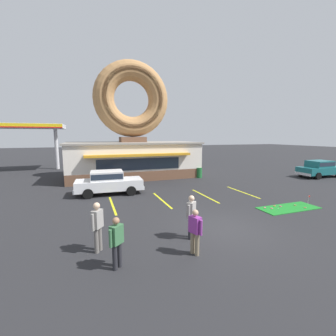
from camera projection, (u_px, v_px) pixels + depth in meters
name	position (u px, v px, depth m)	size (l,w,h in m)	color
ground_plane	(225.00, 228.00, 9.68)	(160.00, 160.00, 0.00)	#232326
donut_shop_building	(133.00, 138.00, 21.72)	(12.30, 6.75, 10.96)	brown
putting_mat	(288.00, 208.00, 12.37)	(3.43, 1.33, 0.03)	#197523
mini_donut_near_left	(272.00, 208.00, 12.20)	(0.13, 0.13, 0.04)	#D8667F
mini_donut_near_right	(305.00, 208.00, 12.32)	(0.13, 0.13, 0.04)	#A5724C
mini_donut_mid_left	(295.00, 205.00, 12.77)	(0.13, 0.13, 0.04)	#A5724C
mini_donut_mid_centre	(281.00, 206.00, 12.56)	(0.13, 0.13, 0.04)	#D8667F
mini_donut_mid_right	(274.00, 206.00, 12.64)	(0.13, 0.13, 0.04)	#D17F47
mini_donut_far_left	(265.00, 208.00, 12.31)	(0.13, 0.13, 0.04)	#D8667F
golf_ball	(278.00, 209.00, 12.16)	(0.04, 0.04, 0.04)	white
putting_flag_pin	(309.00, 198.00, 12.82)	(0.13, 0.01, 0.55)	silver
car_teal	(320.00, 168.00, 21.71)	(4.57, 2.01, 1.60)	#196066
car_white	(109.00, 181.00, 15.32)	(4.64, 2.14, 1.60)	silver
pedestrian_blue_sweater_man	(97.00, 224.00, 7.62)	(0.42, 0.50, 1.74)	slate
pedestrian_hooded_kid	(191.00, 215.00, 8.63)	(0.47, 0.43, 1.71)	#232328
pedestrian_leather_jacket_man	(117.00, 241.00, 6.65)	(0.48, 0.43, 1.59)	#232328
pedestrian_clipboard_woman	(195.00, 230.00, 7.45)	(0.36, 0.56, 1.56)	#7F7056
trash_bin	(199.00, 172.00, 21.39)	(0.57, 0.57, 0.97)	#1E662D
gas_station_canopy	(21.00, 128.00, 25.29)	(9.00, 4.46, 5.30)	silver
parking_stripe_far_left	(113.00, 205.00, 12.92)	(0.12, 3.60, 0.01)	yellow
parking_stripe_left	(162.00, 200.00, 13.93)	(0.12, 3.60, 0.01)	yellow
parking_stripe_mid_left	(205.00, 196.00, 14.93)	(0.12, 3.60, 0.01)	yellow
parking_stripe_centre	(242.00, 192.00, 15.93)	(0.12, 3.60, 0.01)	yellow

